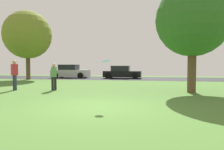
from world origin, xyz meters
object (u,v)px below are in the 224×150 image
Objects in this scene: person_catcher at (54,76)px; person_walking at (15,73)px; oak_tree_left at (193,20)px; parked_car_silver at (70,72)px; parked_car_black at (122,73)px; frisbee_disc at (106,61)px; oak_tree_center at (28,35)px.

person_catcher is 2.29m from person_walking.
parked_car_silver is at bearing 135.19° from oak_tree_left.
person_catcher is 0.38× the size of parked_car_black.
frisbee_disc reaches higher than parked_car_silver.
parked_car_black is at bearing 95.84° from frisbee_disc.
parked_car_black is at bearing 0.28° from parked_car_silver.
parked_car_silver is (-1.39, 12.02, -0.30)m from person_walking.
frisbee_disc is (6.19, -3.56, 0.63)m from person_walking.
frisbee_disc reaches higher than parked_car_black.
frisbee_disc is at bearing 0.00° from person_catcher.
oak_tree_center is at bearing 53.68° from person_walking.
person_walking is 0.42× the size of parked_car_silver.
person_walking is 0.43× the size of parked_car_black.
person_walking is at bearing -83.41° from parked_car_silver.
parked_car_silver is 5.98m from parked_car_black.
person_walking reaches higher than person_catcher.
oak_tree_left is at bearing 49.78° from frisbee_disc.
person_catcher reaches higher than parked_car_black.
oak_tree_center is (-14.29, 7.57, 0.63)m from oak_tree_left.
oak_tree_center is 24.71× the size of frisbee_disc.
person_walking is 12.90m from parked_car_black.
oak_tree_left reaches higher than parked_car_black.
oak_tree_center is at bearing 131.55° from frisbee_disc.
person_walking is at bearing -62.33° from oak_tree_center.
frisbee_disc is 15.73m from parked_car_black.
parked_car_silver is (3.01, 3.64, -3.77)m from oak_tree_center.
oak_tree_center is 6.04m from parked_car_silver.
oak_tree_center is at bearing -129.56° from parked_car_silver.
person_catcher is (-7.64, -0.43, -2.97)m from oak_tree_left.
person_catcher is 5.63m from frisbee_disc.
frisbee_disc is (3.94, -3.95, 0.76)m from person_catcher.
person_catcher is 0.37× the size of parked_car_silver.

